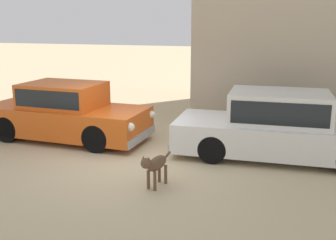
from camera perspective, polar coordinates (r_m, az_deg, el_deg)
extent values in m
plane|color=tan|center=(9.21, -5.62, -5.36)|extent=(80.00, 80.00, 0.00)
cube|color=#D15619|center=(10.83, -14.18, 0.02)|extent=(4.30, 1.87, 0.71)
cube|color=#D15619|center=(10.72, -14.58, 3.47)|extent=(2.01, 1.53, 0.61)
cube|color=black|center=(10.72, -14.58, 3.52)|extent=(1.85, 1.55, 0.43)
cube|color=#999BA0|center=(9.92, -3.88, -2.32)|extent=(0.19, 1.65, 0.20)
cube|color=#999BA0|center=(12.14, -22.43, -0.34)|extent=(0.19, 1.65, 0.20)
sphere|color=silver|center=(10.40, -2.35, 0.78)|extent=(0.20, 0.20, 0.20)
sphere|color=silver|center=(9.22, -5.35, -0.98)|extent=(0.20, 0.20, 0.20)
cube|color=red|center=(12.59, -20.46, 2.30)|extent=(0.05, 0.18, 0.18)
cylinder|color=black|center=(10.88, -6.38, -0.51)|extent=(0.68, 0.23, 0.67)
cylinder|color=black|center=(9.62, -10.16, -2.58)|extent=(0.68, 0.23, 0.67)
cylinder|color=black|center=(12.17, -17.25, 0.48)|extent=(0.68, 0.23, 0.67)
cylinder|color=black|center=(11.05, -21.75, -1.21)|extent=(0.68, 0.23, 0.67)
cube|color=silver|center=(9.42, 15.45, -2.28)|extent=(4.71, 1.90, 0.66)
cube|color=silver|center=(9.26, 15.43, 1.76)|extent=(2.19, 1.58, 0.69)
cube|color=black|center=(9.26, 15.43, 1.82)|extent=(2.02, 1.60, 0.48)
cube|color=#999BA0|center=(9.72, 1.63, -2.64)|extent=(0.17, 1.73, 0.20)
cube|color=red|center=(10.34, 2.62, 0.59)|extent=(0.05, 0.18, 0.18)
cube|color=red|center=(8.90, 0.52, -1.59)|extent=(0.05, 0.18, 0.18)
cylinder|color=black|center=(10.29, 7.59, -1.53)|extent=(0.62, 0.22, 0.62)
cylinder|color=black|center=(8.81, 6.25, -4.15)|extent=(0.62, 0.22, 0.62)
cylinder|color=brown|center=(7.42, -1.87, -8.63)|extent=(0.06, 0.06, 0.36)
cylinder|color=brown|center=(7.50, -2.79, -8.41)|extent=(0.06, 0.06, 0.36)
cylinder|color=brown|center=(7.73, -0.33, -7.70)|extent=(0.06, 0.06, 0.36)
cylinder|color=brown|center=(7.80, -1.24, -7.50)|extent=(0.06, 0.06, 0.36)
ellipsoid|color=brown|center=(7.51, -1.56, -6.12)|extent=(0.33, 0.62, 0.26)
sphere|color=brown|center=(7.19, -3.11, -6.13)|extent=(0.20, 0.20, 0.20)
cone|color=brown|center=(7.11, -3.57, -6.48)|extent=(0.13, 0.13, 0.11)
cone|color=brown|center=(7.13, -2.72, -5.55)|extent=(0.08, 0.08, 0.09)
cone|color=brown|center=(7.19, -3.51, -5.38)|extent=(0.08, 0.08, 0.09)
cylinder|color=brown|center=(7.79, -0.12, -5.00)|extent=(0.10, 0.22, 0.12)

